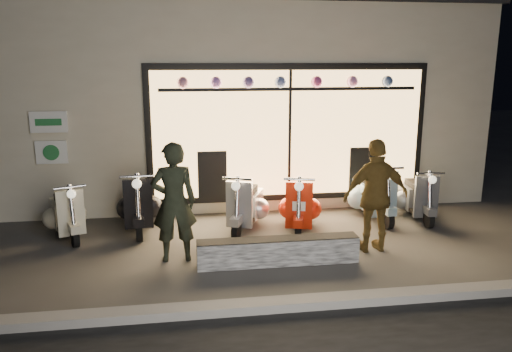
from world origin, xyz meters
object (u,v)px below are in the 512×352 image
at_px(man, 174,202).
at_px(scooter_red, 300,205).
at_px(scooter_silver, 247,204).
at_px(graffiti_barrier, 278,251).
at_px(woman, 376,196).

bearing_deg(man, scooter_red, -153.59).
distance_m(scooter_silver, scooter_red, 0.95).
bearing_deg(man, graffiti_barrier, 162.51).
height_order(graffiti_barrier, scooter_red, scooter_red).
relative_size(graffiti_barrier, woman, 1.34).
xyz_separation_m(graffiti_barrier, woman, (1.59, 0.33, 0.69)).
height_order(scooter_silver, scooter_red, scooter_red).
bearing_deg(scooter_red, woman, -40.27).
height_order(scooter_red, woman, woman).
bearing_deg(graffiti_barrier, scooter_silver, 97.43).
distance_m(scooter_red, man, 2.55).
bearing_deg(scooter_red, man, -135.82).
distance_m(graffiti_barrier, scooter_red, 1.77).
xyz_separation_m(scooter_red, woman, (0.89, -1.29, 0.48)).
bearing_deg(man, woman, 176.05).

